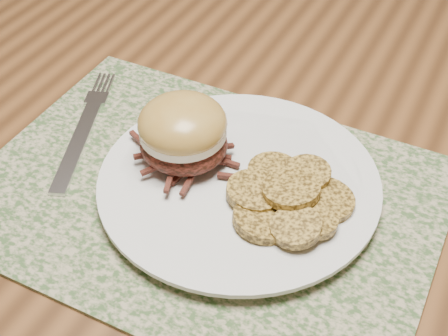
{
  "coord_description": "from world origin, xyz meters",
  "views": [
    {
      "loc": [
        0.39,
        -0.61,
        1.19
      ],
      "look_at": [
        0.2,
        -0.22,
        0.79
      ],
      "focal_mm": 50.0,
      "sensor_mm": 36.0,
      "label": 1
    }
  ],
  "objects_px": {
    "pork_sandwich": "(183,132)",
    "dinner_plate": "(239,184)",
    "fork": "(85,127)",
    "dining_table": "(167,92)"
  },
  "relations": [
    {
      "from": "dining_table",
      "to": "pork_sandwich",
      "type": "height_order",
      "value": "pork_sandwich"
    },
    {
      "from": "fork",
      "to": "dinner_plate",
      "type": "bearing_deg",
      "value": -23.91
    },
    {
      "from": "pork_sandwich",
      "to": "fork",
      "type": "height_order",
      "value": "pork_sandwich"
    },
    {
      "from": "pork_sandwich",
      "to": "fork",
      "type": "xyz_separation_m",
      "value": [
        -0.13,
        0.01,
        -0.05
      ]
    },
    {
      "from": "pork_sandwich",
      "to": "dinner_plate",
      "type": "bearing_deg",
      "value": 17.61
    },
    {
      "from": "dinner_plate",
      "to": "fork",
      "type": "relative_size",
      "value": 1.29
    },
    {
      "from": "fork",
      "to": "dining_table",
      "type": "bearing_deg",
      "value": 74.21
    },
    {
      "from": "dinner_plate",
      "to": "pork_sandwich",
      "type": "relative_size",
      "value": 2.26
    },
    {
      "from": "dinner_plate",
      "to": "fork",
      "type": "height_order",
      "value": "dinner_plate"
    },
    {
      "from": "dining_table",
      "to": "fork",
      "type": "bearing_deg",
      "value": -84.95
    }
  ]
}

